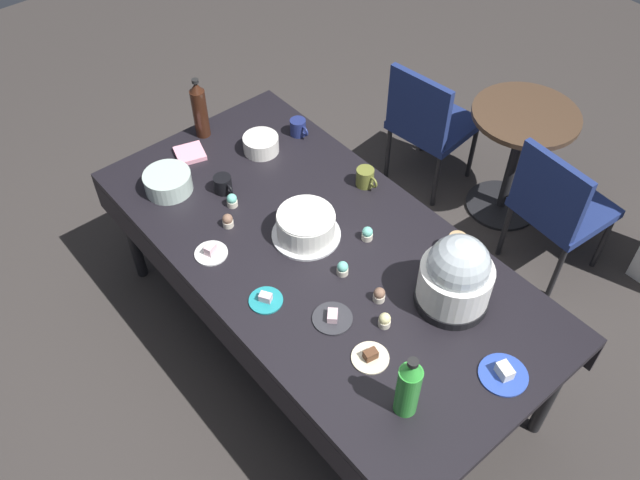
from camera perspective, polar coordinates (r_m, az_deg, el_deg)
name	(u,v)px	position (r m, az deg, el deg)	size (l,w,h in m)	color
ground	(320,343)	(3.52, 0.00, -8.83)	(9.00, 9.00, 0.00)	#383330
potluck_table	(320,257)	(2.98, 0.00, -1.46)	(2.20, 1.10, 0.75)	black
frosted_layer_cake	(305,226)	(2.93, -1.28, 1.20)	(0.31, 0.31, 0.13)	silver
slow_cooker	(456,276)	(2.68, 11.61, -3.06)	(0.31, 0.31, 0.35)	black
glass_salad_bowl	(168,182)	(3.24, -12.92, 4.88)	(0.23, 0.23, 0.10)	#B2C6BC
ceramic_snack_bowl	(261,144)	(3.40, -5.09, 8.20)	(0.18, 0.18, 0.08)	silver
dessert_plate_teal	(266,300)	(2.74, -4.68, -5.12)	(0.14, 0.14, 0.04)	teal
dessert_plate_cream	(370,357)	(2.58, 4.34, -9.98)	(0.15, 0.15, 0.05)	beige
dessert_plate_cobalt	(504,373)	(2.63, 15.50, -10.99)	(0.19, 0.19, 0.05)	#2D4CB2
dessert_plate_charcoal	(332,318)	(2.68, 1.08, -6.69)	(0.16, 0.16, 0.04)	#2D2D33
dessert_plate_white	(211,252)	(2.94, -9.35, -1.02)	(0.15, 0.15, 0.05)	white
cupcake_lemon	(228,221)	(3.03, -7.93, 1.65)	(0.05, 0.05, 0.07)	beige
cupcake_rose	(385,320)	(2.66, 5.57, -6.87)	(0.05, 0.05, 0.07)	beige
cupcake_cocoa	(367,234)	(2.95, 4.08, 0.55)	(0.05, 0.05, 0.07)	beige
cupcake_mint	(343,268)	(2.81, 1.95, -2.46)	(0.05, 0.05, 0.07)	beige
cupcake_vanilla	(232,200)	(3.12, -7.56, 3.39)	(0.05, 0.05, 0.07)	beige
cupcake_berry	(380,295)	(2.73, 5.14, -4.69)	(0.05, 0.05, 0.07)	beige
soda_bottle_lime_soda	(408,387)	(2.37, 7.60, -12.40)	(0.09, 0.09, 0.31)	green
soda_bottle_cola	(200,110)	(3.47, -10.29, 10.96)	(0.08, 0.08, 0.34)	#33190F
coffee_mug_tan	(457,245)	(2.94, 11.70, -0.42)	(0.12, 0.08, 0.10)	tan
coffee_mug_navy	(298,127)	(3.49, -1.87, 9.64)	(0.12, 0.08, 0.09)	navy
coffee_mug_black	(223,184)	(3.19, -8.32, 4.74)	(0.13, 0.09, 0.08)	black
coffee_mug_olive	(365,177)	(3.19, 3.92, 5.38)	(0.13, 0.09, 0.09)	olive
paper_napkin_stack	(190,153)	(3.44, -11.11, 7.30)	(0.14, 0.14, 0.02)	pink
maroon_chair_left	(428,121)	(4.09, 9.29, 10.09)	(0.48, 0.48, 0.85)	navy
maroon_chair_right	(558,204)	(3.71, 19.76, 2.91)	(0.47, 0.47, 0.85)	navy
round_cafe_table	(518,144)	(4.01, 16.64, 7.87)	(0.60, 0.60, 0.72)	#473323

